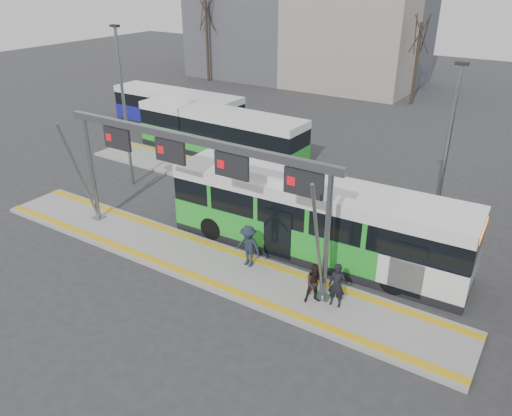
{
  "coord_description": "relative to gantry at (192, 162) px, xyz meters",
  "views": [
    {
      "loc": [
        11.59,
        -13.72,
        11.15
      ],
      "look_at": [
        0.84,
        3.0,
        1.49
      ],
      "focal_mm": 35.0,
      "sensor_mm": 36.0,
      "label": 1
    }
  ],
  "objects": [
    {
      "name": "tree_left",
      "position": [
        -7.29,
        31.2,
        1.33
      ],
      "size": [
        1.4,
        1.4,
        7.42
      ],
      "color": "#382B21",
      "rests_on": "ground"
    },
    {
      "name": "passenger_b",
      "position": [
        5.68,
        -0.33,
        -3.38
      ],
      "size": [
        0.95,
        0.92,
        1.55
      ],
      "primitive_type": "imported",
      "rotation": [
        0.0,
        0.0,
        0.66
      ],
      "color": "black",
      "rests_on": "platform_main"
    },
    {
      "name": "tactile_main",
      "position": [
        0.35,
        -0.25,
        -4.14
      ],
      "size": [
        22.0,
        2.65,
        0.02
      ],
      "color": "gold",
      "rests_on": "platform_main"
    },
    {
      "name": "ground",
      "position": [
        0.35,
        -0.25,
        -4.3
      ],
      "size": [
        120.0,
        120.0,
        0.0
      ],
      "primitive_type": "plane",
      "color": "#2D2D30",
      "rests_on": "ground"
    },
    {
      "name": "platform_main",
      "position": [
        0.35,
        -0.25,
        -4.22
      ],
      "size": [
        22.0,
        3.0,
        0.15
      ],
      "primitive_type": "cube",
      "color": "gray",
      "rests_on": "ground"
    },
    {
      "name": "passenger_c",
      "position": [
        2.31,
        0.42,
        -3.26
      ],
      "size": [
        1.2,
        0.74,
        1.78
      ],
      "primitive_type": "imported",
      "rotation": [
        0.0,
        0.0,
        -0.07
      ],
      "color": "#1C2532",
      "rests_on": "platform_main"
    },
    {
      "name": "tree_far",
      "position": [
        -21.8,
        29.06,
        2.71
      ],
      "size": [
        1.4,
        1.4,
        9.24
      ],
      "color": "#382B21",
      "rests_on": "ground"
    },
    {
      "name": "tree_mid",
      "position": [
        -0.33,
        30.81,
        1.65
      ],
      "size": [
        1.4,
        1.4,
        7.85
      ],
      "color": "#382B21",
      "rests_on": "ground"
    },
    {
      "name": "gantry",
      "position": [
        0.0,
        0.0,
        0.0
      ],
      "size": [
        13.0,
        1.68,
        5.2
      ],
      "color": "slate",
      "rests_on": "platform_main"
    },
    {
      "name": "tactile_second",
      "position": [
        -3.65,
        8.9,
        -4.14
      ],
      "size": [
        20.0,
        0.35,
        0.02
      ],
      "color": "gold",
      "rests_on": "platform_second"
    },
    {
      "name": "lamp_west",
      "position": [
        -8.05,
        4.18,
        0.22
      ],
      "size": [
        0.5,
        0.25,
        8.56
      ],
      "color": "slate",
      "rests_on": "ground"
    },
    {
      "name": "lamp_east",
      "position": [
        8.01,
        6.63,
        -0.12
      ],
      "size": [
        0.5,
        0.25,
        7.87
      ],
      "color": "slate",
      "rests_on": "ground"
    },
    {
      "name": "bg_bus_blue",
      "position": [
        -13.1,
        14.01,
        -2.92
      ],
      "size": [
        10.75,
        2.4,
        2.8
      ],
      "rotation": [
        0.0,
        0.0,
        0.0
      ],
      "color": "black",
      "rests_on": "ground"
    },
    {
      "name": "hero_bus",
      "position": [
        3.93,
        3.0,
        -2.69
      ],
      "size": [
        12.86,
        3.22,
        3.51
      ],
      "rotation": [
        0.0,
        0.0,
        0.04
      ],
      "color": "black",
      "rests_on": "ground"
    },
    {
      "name": "passenger_a",
      "position": [
        6.43,
        -0.11,
        -3.31
      ],
      "size": [
        0.66,
        0.48,
        1.68
      ],
      "primitive_type": "imported",
      "rotation": [
        0.0,
        0.0,
        0.13
      ],
      "color": "black",
      "rests_on": "platform_main"
    },
    {
      "name": "platform_second",
      "position": [
        -3.65,
        7.75,
        -4.22
      ],
      "size": [
        20.0,
        3.0,
        0.15
      ],
      "primitive_type": "cube",
      "color": "gray",
      "rests_on": "ground"
    },
    {
      "name": "bg_bus_green",
      "position": [
        -6.78,
        10.86,
        -2.84
      ],
      "size": [
        11.91,
        2.82,
        2.96
      ],
      "rotation": [
        0.0,
        0.0,
        -0.03
      ],
      "color": "black",
      "rests_on": "ground"
    }
  ]
}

